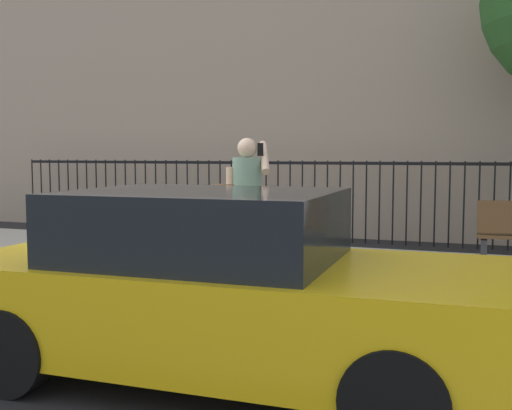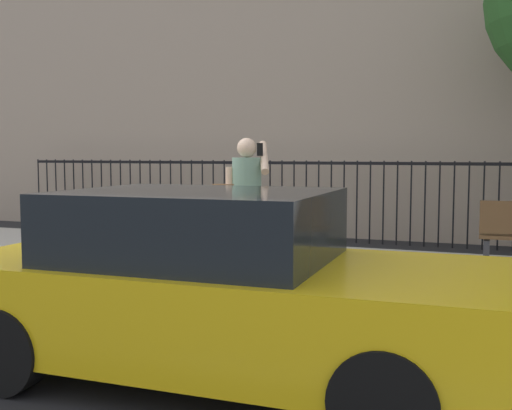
% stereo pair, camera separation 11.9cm
% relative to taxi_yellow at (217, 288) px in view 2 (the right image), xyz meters
% --- Properties ---
extents(ground_plane, '(60.00, 60.00, 0.00)m').
position_rel_taxi_yellow_xyz_m(ground_plane, '(-2.11, 1.54, -0.70)').
color(ground_plane, black).
extents(sidewalk, '(28.00, 4.40, 0.15)m').
position_rel_taxi_yellow_xyz_m(sidewalk, '(-2.11, 3.74, -0.63)').
color(sidewalk, '#B2ADA3').
rests_on(sidewalk, ground).
extents(iron_fence, '(12.03, 0.04, 1.60)m').
position_rel_taxi_yellow_xyz_m(iron_fence, '(-2.11, 7.44, 0.32)').
color(iron_fence, black).
rests_on(iron_fence, ground).
extents(taxi_yellow, '(4.24, 1.93, 1.45)m').
position_rel_taxi_yellow_xyz_m(taxi_yellow, '(0.00, 0.00, 0.00)').
color(taxi_yellow, yellow).
rests_on(taxi_yellow, ground).
extents(pedestrian_on_phone, '(0.73, 0.57, 1.77)m').
position_rel_taxi_yellow_xyz_m(pedestrian_on_phone, '(-0.72, 2.35, 0.48)').
color(pedestrian_on_phone, beige).
rests_on(pedestrian_on_phone, sidewalk).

